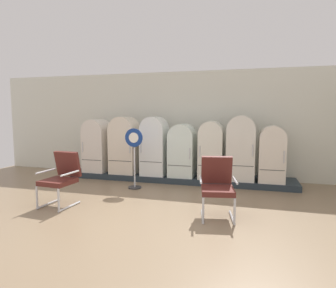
{
  "coord_description": "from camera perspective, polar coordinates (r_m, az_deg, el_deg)",
  "views": [
    {
      "loc": [
        1.77,
        -4.38,
        1.79
      ],
      "look_at": [
        -0.2,
        2.75,
        1.01
      ],
      "focal_mm": 30.85,
      "sensor_mm": 36.0,
      "label": 1
    }
  ],
  "objects": [
    {
      "name": "armchair_right",
      "position": [
        5.13,
        9.7,
        -7.74
      ],
      "size": [
        0.7,
        0.78,
        1.04
      ],
      "color": "silver",
      "rests_on": "ground"
    },
    {
      "name": "armchair_left",
      "position": [
        6.05,
        -20.3,
        -5.92
      ],
      "size": [
        0.65,
        0.73,
        1.04
      ],
      "color": "silver",
      "rests_on": "ground"
    },
    {
      "name": "refrigerator_4",
      "position": [
        7.37,
        8.53,
        -0.81
      ],
      "size": [
        0.6,
        0.62,
        1.45
      ],
      "color": "silver",
      "rests_on": "display_plinth"
    },
    {
      "name": "refrigerator_2",
      "position": [
        7.72,
        -2.7,
        -0.01
      ],
      "size": [
        0.64,
        0.66,
        1.56
      ],
      "color": "white",
      "rests_on": "display_plinth"
    },
    {
      "name": "refrigerator_0",
      "position": [
        8.42,
        -13.83,
        0.01
      ],
      "size": [
        0.64,
        0.69,
        1.48
      ],
      "color": "silver",
      "rests_on": "display_plinth"
    },
    {
      "name": "refrigerator_6",
      "position": [
        7.35,
        19.82,
        -1.55
      ],
      "size": [
        0.6,
        0.63,
        1.36
      ],
      "color": "silver",
      "rests_on": "display_plinth"
    },
    {
      "name": "display_plinth",
      "position": [
        7.81,
        1.95,
        -6.66
      ],
      "size": [
        6.0,
        0.95,
        0.15
      ],
      "primitive_type": "cube",
      "color": "#242F37",
      "rests_on": "ground"
    },
    {
      "name": "refrigerator_3",
      "position": [
        7.54,
        2.84,
        -0.96
      ],
      "size": [
        0.65,
        0.7,
        1.37
      ],
      "color": "silver",
      "rests_on": "display_plinth"
    },
    {
      "name": "back_wall",
      "position": [
        8.24,
        3.02,
        3.95
      ],
      "size": [
        11.76,
        0.12,
        2.96
      ],
      "color": "silver",
      "rests_on": "ground"
    },
    {
      "name": "refrigerator_5",
      "position": [
        7.35,
        14.19,
        -0.36
      ],
      "size": [
        0.68,
        0.7,
        1.6
      ],
      "color": "silver",
      "rests_on": "display_plinth"
    },
    {
      "name": "refrigerator_1",
      "position": [
        8.02,
        -8.61,
        0.1
      ],
      "size": [
        0.71,
        0.64,
        1.56
      ],
      "color": "beige",
      "rests_on": "display_plinth"
    },
    {
      "name": "sign_stand",
      "position": [
        6.93,
        -6.67,
        -3.12
      ],
      "size": [
        0.44,
        0.32,
        1.44
      ],
      "color": "#2D2D30",
      "rests_on": "ground"
    },
    {
      "name": "ground",
      "position": [
        5.06,
        -6.36,
        -15.02
      ],
      "size": [
        12.0,
        10.0,
        0.05
      ],
      "primitive_type": "cube",
      "color": "#846D52"
    }
  ]
}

